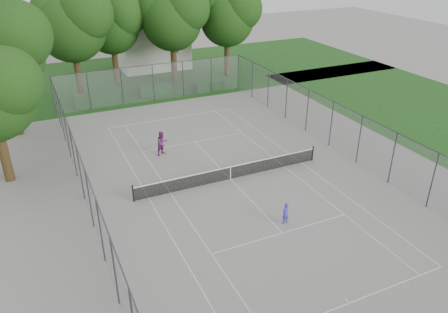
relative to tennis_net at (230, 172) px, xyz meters
name	(u,v)px	position (x,y,z in m)	size (l,w,h in m)	color
ground	(230,179)	(0.00, 0.00, -0.51)	(120.00, 120.00, 0.00)	slate
grass_far	(132,76)	(0.00, 26.00, -0.51)	(60.00, 20.00, 0.00)	#163F12
court_markings	(230,179)	(0.00, 0.00, -0.50)	(11.03, 23.83, 0.01)	silver
tennis_net	(230,172)	(0.00, 0.00, 0.00)	(12.87, 0.10, 1.10)	black
perimeter_fence	(231,154)	(0.00, 0.00, 1.30)	(18.08, 34.08, 3.52)	#38383D
tree_far_left	(71,22)	(-6.17, 20.85, 6.73)	(7.33, 6.69, 10.54)	#382614
tree_far_midleft	(112,22)	(-1.90, 24.15, 5.92)	(6.51, 5.94, 9.36)	#382614
tree_far_midright	(173,15)	(3.86, 21.82, 6.50)	(7.10, 6.48, 10.20)	#382614
tree_far_right	(228,15)	(10.20, 21.97, 6.12)	(6.71, 6.13, 9.65)	#382614
tree_side_back	(1,45)	(-12.06, 13.68, 6.59)	(7.19, 6.56, 10.33)	#382614
hedge_left	(99,99)	(-5.04, 17.96, 0.05)	(4.50, 1.35, 1.12)	#154116
hedge_mid	(155,90)	(0.59, 18.67, -0.01)	(3.20, 0.91, 1.01)	#154116
hedge_right	(209,86)	(6.01, 17.72, -0.06)	(3.00, 1.10, 0.90)	#154116
house	(151,34)	(3.46, 28.92, 3.43)	(7.86, 6.09, 9.78)	beige
girl_player	(285,213)	(0.62, -5.64, 0.14)	(0.47, 0.31, 1.29)	#3C37CF
woman_player	(162,143)	(-2.87, 5.37, 0.38)	(0.86, 0.67, 1.78)	#6A2360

